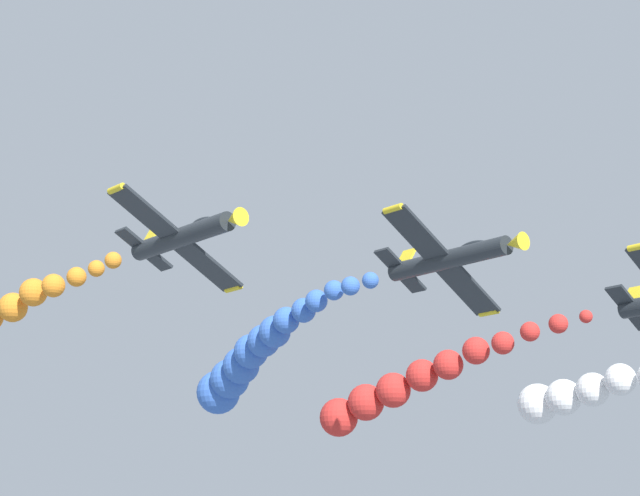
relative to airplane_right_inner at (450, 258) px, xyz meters
The scene contains 6 objects.
smoke_trail_lead 22.47m from the airplane_right_inner, 165.18° to the right, with size 3.69×25.60×4.29m.
smoke_trail_left_inner 15.90m from the airplane_right_inner, 122.23° to the right, with size 5.31×21.15×6.70m.
airplane_right_inner is the anchor object (origin of this frame).
smoke_trail_right_inner 22.20m from the airplane_right_inner, 94.52° to the right, with size 4.73×21.77×7.16m.
airplane_left_outer 15.35m from the airplane_right_inner, 32.74° to the right, with size 8.51×10.35×5.00m.
smoke_trail_left_outer 28.61m from the airplane_right_inner, 60.03° to the right, with size 3.61×14.35×3.42m.
Camera 1 is at (42.30, 50.72, 109.07)m, focal length 67.39 mm.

